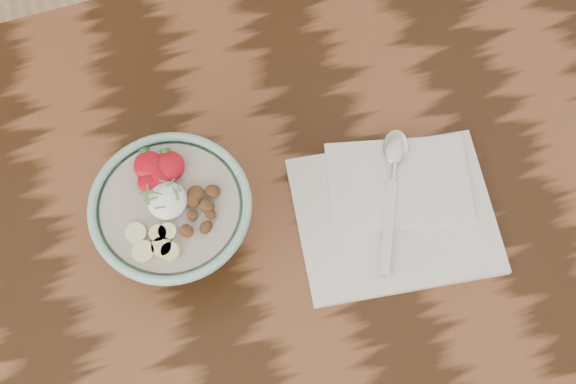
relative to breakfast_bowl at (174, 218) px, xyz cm
name	(u,v)px	position (x,y,z in cm)	size (l,w,h in cm)	color
table	(355,256)	(21.70, -6.35, -15.66)	(160.00, 90.00, 75.00)	black
breakfast_bowl	(174,218)	(0.00, 0.00, 0.00)	(18.70, 18.70, 12.21)	#88B8A5
napkin	(396,209)	(26.78, -4.87, -5.73)	(26.81, 23.16, 1.51)	silver
spoon	(394,166)	(28.28, 0.16, -4.43)	(10.47, 18.86, 1.04)	silver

